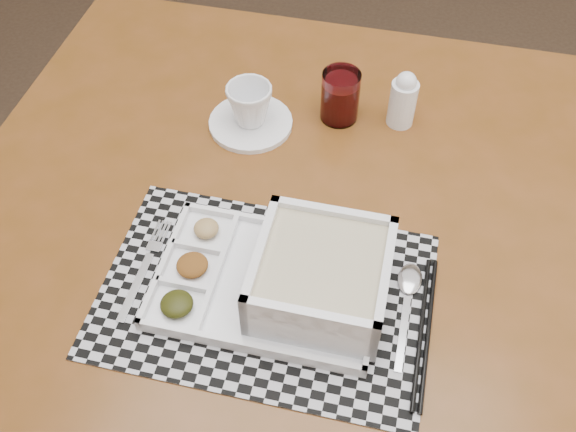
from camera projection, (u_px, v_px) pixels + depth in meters
The scene contains 11 objects.
floor at pixel (467, 280), 1.94m from camera, with size 5.00×5.00×0.00m, color #322319.
dining_table at pixel (289, 260), 1.07m from camera, with size 1.14×1.14×0.83m.
placemat at pixel (265, 294), 0.93m from camera, with size 0.47×0.32×0.00m, color #B3B3BB.
serving_tray at pixel (305, 279), 0.90m from camera, with size 0.33×0.23×0.10m.
fork at pixel (145, 267), 0.95m from camera, with size 0.02×0.19×0.00m.
spoon at pixel (409, 287), 0.93m from camera, with size 0.04×0.18×0.01m.
chopsticks at pixel (425, 331), 0.88m from camera, with size 0.02×0.24×0.01m.
saucer at pixel (251, 123), 1.15m from camera, with size 0.15×0.15×0.01m, color white.
cup at pixel (250, 105), 1.11m from camera, with size 0.08×0.08×0.08m, color white.
juice_glass at pixel (340, 98), 1.13m from camera, with size 0.07×0.07×0.10m.
creamer_bottle at pixel (403, 100), 1.12m from camera, with size 0.05×0.05×0.11m.
Camera 1 is at (-0.26, -1.17, 1.62)m, focal length 40.00 mm.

